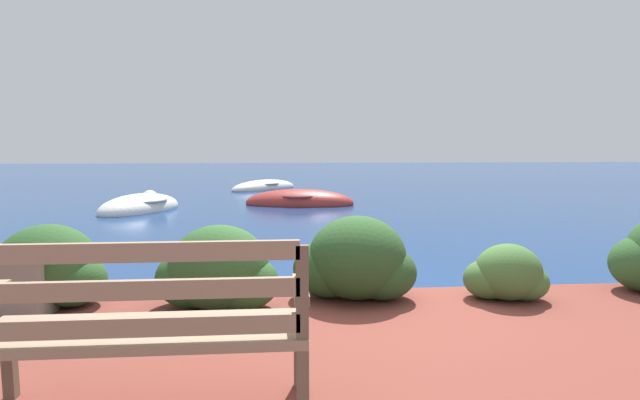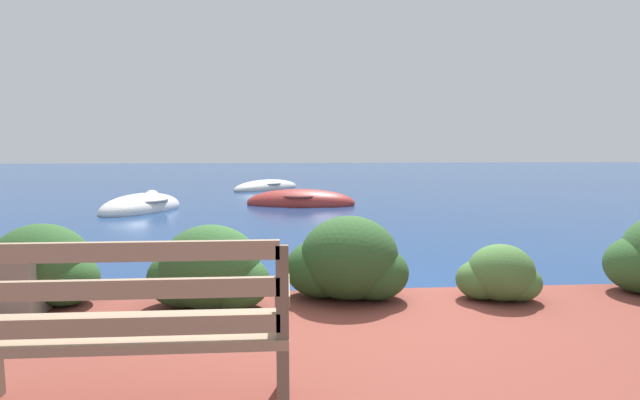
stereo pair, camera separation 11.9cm
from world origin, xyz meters
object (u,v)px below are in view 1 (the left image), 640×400
object	(u,v)px
rowboat_nearest	(140,208)
rowboat_far	(264,188)
mooring_buoy	(150,198)
park_bench	(142,324)
rowboat_mid	(299,202)

from	to	relation	value
rowboat_nearest	rowboat_far	distance (m)	6.34
rowboat_far	mooring_buoy	xyz separation A→B (m)	(-3.11, -3.56, 0.03)
park_bench	rowboat_mid	size ratio (longest dim) A/B	0.54
rowboat_mid	rowboat_nearest	bearing A→B (deg)	-158.65
rowboat_nearest	rowboat_far	bearing A→B (deg)	178.34
rowboat_far	mooring_buoy	bearing A→B (deg)	-175.80
park_bench	rowboat_nearest	size ratio (longest dim) A/B	0.59
park_bench	rowboat_nearest	xyz separation A→B (m)	(-2.70, 9.84, -0.64)
park_bench	mooring_buoy	xyz separation A→B (m)	(-3.00, 11.96, -0.62)
rowboat_mid	mooring_buoy	world-z (taller)	rowboat_mid
rowboat_nearest	mooring_buoy	world-z (taller)	rowboat_nearest
park_bench	rowboat_far	bearing A→B (deg)	85.31
park_bench	rowboat_mid	world-z (taller)	park_bench
rowboat_nearest	mooring_buoy	xyz separation A→B (m)	(-0.30, 2.13, 0.02)
mooring_buoy	rowboat_far	bearing A→B (deg)	48.83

